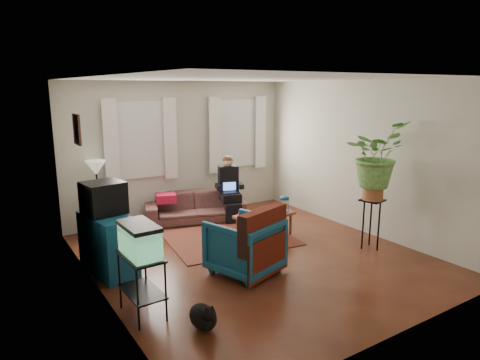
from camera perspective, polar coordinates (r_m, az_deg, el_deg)
floor at (r=6.53m, az=1.93°, el=-10.12°), size 4.50×5.00×0.01m
ceiling at (r=6.03m, az=2.11°, el=13.36°), size 4.50×5.00×0.01m
wall_back at (r=8.30m, az=-7.90°, el=3.95°), size 4.50×0.01×2.60m
wall_front at (r=4.39m, az=21.01°, el=-4.23°), size 4.50×0.01×2.60m
wall_left at (r=5.23m, az=-18.68°, el=-1.49°), size 0.01×5.00×2.60m
wall_right at (r=7.64m, az=16.04°, el=2.88°), size 0.01×5.00×2.60m
window_left at (r=7.94m, az=-13.14°, el=5.20°), size 1.08×0.04×1.38m
window_right at (r=8.84m, az=-0.49°, el=6.21°), size 1.08×0.04×1.38m
curtains_left at (r=7.87m, az=-12.95°, el=5.15°), size 1.36×0.06×1.50m
curtains_right at (r=8.77m, az=-0.21°, el=6.17°), size 1.36×0.06×1.50m
picture_frame at (r=5.95m, az=-20.84°, el=6.32°), size 0.04×0.32×0.40m
area_rug at (r=7.23m, az=-1.41°, el=-7.76°), size 2.20×1.86×0.01m
sofa at (r=8.11m, az=-6.04°, el=-2.97°), size 1.98×1.28×0.72m
seated_person at (r=8.18m, az=-1.44°, el=-1.41°), size 0.62×0.69×1.10m
side_table at (r=7.82m, az=-18.26°, el=-4.31°), size 0.59×0.59×0.67m
table_lamp at (r=7.67m, az=-18.57°, el=0.15°), size 0.44×0.44×0.61m
dresser at (r=6.11m, az=-17.15°, el=-8.18°), size 0.61×0.97×0.82m
crt_tv at (r=6.01m, az=-17.75°, el=-2.28°), size 0.57×0.53×0.44m
aquarium_stand at (r=4.97m, az=-12.93°, el=-13.53°), size 0.37×0.64×0.70m
aquarium at (r=4.76m, az=-13.24°, el=-7.72°), size 0.33×0.58×0.37m
black_cat at (r=4.69m, az=-4.97°, el=-17.41°), size 0.30×0.42×0.34m
armchair at (r=5.85m, az=0.60°, el=-8.37°), size 1.02×0.99×0.85m
serape_throw at (r=5.60m, az=3.24°, el=-7.42°), size 0.87×0.44×0.70m
coffee_table at (r=7.27m, az=3.26°, el=-6.04°), size 1.05×0.67×0.41m
cup_a at (r=6.99m, az=2.49°, el=-4.68°), size 0.13×0.13×0.09m
cup_b at (r=7.12m, az=4.45°, el=-4.40°), size 0.10×0.10×0.08m
bowl at (r=7.44m, az=4.28°, el=-3.79°), size 0.22×0.22×0.05m
snack_tray at (r=7.12m, az=0.99°, el=-4.56°), size 0.34×0.34×0.04m
birdcage at (r=7.31m, az=5.93°, el=-3.15°), size 0.18×0.18×0.29m
plant_stand at (r=7.00m, az=17.04°, el=-5.64°), size 0.40×0.40×0.79m
potted_plant at (r=6.78m, az=17.53°, el=1.98°), size 1.05×0.95×1.01m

